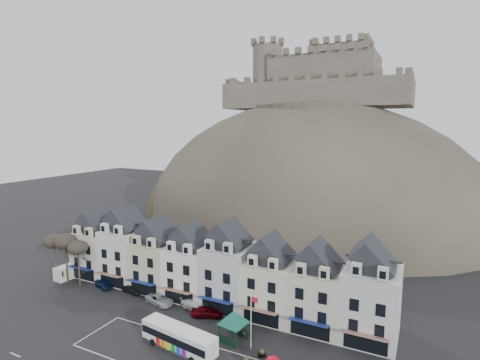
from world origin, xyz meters
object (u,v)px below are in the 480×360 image
object	(u,v)px
white_van	(70,271)
flagpole	(252,319)
bus_shelter	(234,318)
car_maroon	(207,312)
car_black	(132,289)
bus	(179,338)
car_navy	(104,284)
car_silver	(160,299)
car_white	(195,305)
car_charcoal	(238,326)

from	to	relation	value
white_van	flagpole	bearing A→B (deg)	-2.83
bus_shelter	flagpole	world-z (taller)	flagpole
car_maroon	car_black	bearing A→B (deg)	64.48
bus	car_navy	size ratio (longest dim) A/B	2.67
car_silver	car_white	size ratio (longest dim) A/B	0.97
car_black	car_white	xyz separation A→B (m)	(12.23, 0.00, 0.11)
bus	car_charcoal	world-z (taller)	bus
flagpole	car_black	world-z (taller)	flagpole
car_maroon	bus	bearing A→B (deg)	166.61
car_silver	car_maroon	bearing A→B (deg)	-75.72
white_van	car_silver	world-z (taller)	white_van
flagpole	car_white	distance (m)	13.48
car_black	car_maroon	xyz separation A→B (m)	(14.90, -1.10, 0.13)
bus	car_charcoal	distance (m)	8.39
white_van	car_maroon	size ratio (longest dim) A/B	1.19
white_van	car_maroon	bearing A→B (deg)	3.35
bus_shelter	car_maroon	size ratio (longest dim) A/B	1.40
car_white	car_charcoal	size ratio (longest dim) A/B	1.20
bus	flagpole	size ratio (longest dim) A/B	1.48
flagpole	car_maroon	size ratio (longest dim) A/B	1.62
flagpole	car_white	xyz separation A→B (m)	(-11.76, 5.64, -3.38)
car_charcoal	bus	bearing A→B (deg)	171.25
white_van	car_navy	size ratio (longest dim) A/B	1.32
white_van	bus_shelter	bearing A→B (deg)	-2.01
car_navy	car_silver	bearing A→B (deg)	-74.93
white_van	car_charcoal	size ratio (longest dim) A/B	1.25
car_maroon	white_van	bearing A→B (deg)	66.56
car_navy	car_silver	world-z (taller)	car_silver
bus_shelter	white_van	distance (m)	36.05
bus	car_black	world-z (taller)	bus
bus	car_navy	distance (m)	23.57
bus	car_silver	bearing A→B (deg)	146.67
bus	bus_shelter	size ratio (longest dim) A/B	1.72
flagpole	car_silver	world-z (taller)	flagpole
white_van	car_white	bearing A→B (deg)	5.48
bus	white_van	size ratio (longest dim) A/B	2.01
car_navy	car_charcoal	distance (m)	26.31
bus_shelter	car_silver	world-z (taller)	bus_shelter
bus_shelter	car_charcoal	size ratio (longest dim) A/B	1.47
bus_shelter	flagpole	xyz separation A→B (m)	(2.93, -0.95, 1.01)
bus_shelter	car_charcoal	bearing A→B (deg)	113.33
bus_shelter	white_van	size ratio (longest dim) A/B	1.17
bus	car_silver	world-z (taller)	bus
car_black	car_maroon	world-z (taller)	car_maroon
bus	car_maroon	bearing A→B (deg)	105.82
flagpole	bus_shelter	bearing A→B (deg)	162.10
car_navy	car_black	xyz separation A→B (m)	(5.74, 0.59, -0.06)
bus_shelter	car_navy	world-z (taller)	bus_shelter
bus	flagpole	xyz separation A→B (m)	(7.93, 3.85, 2.49)
car_navy	car_black	distance (m)	5.77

